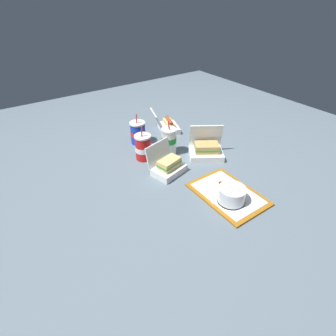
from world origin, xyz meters
The scene contains 12 objects.
ground_plane centered at (0.00, 0.00, 0.00)m, with size 3.20×3.20×0.00m, color slate.
food_tray centered at (0.33, 0.13, 0.01)m, with size 0.37×0.26×0.01m.
cake_container centered at (0.38, 0.10, 0.05)m, with size 0.13×0.13×0.08m.
ketchup_cup centered at (0.27, 0.14, 0.03)m, with size 0.04×0.04×0.02m.
napkin_stack centered at (0.31, 0.07, 0.02)m, with size 0.10×0.10×0.00m, color white.
plastic_fork centered at (0.30, 0.19, 0.02)m, with size 0.11×0.01×0.01m, color white.
clamshell_sandwich_left centered at (-0.01, 0.00, 0.04)m, with size 0.20×0.21×0.16m.
clamshell_sandwich_back centered at (-0.02, 0.29, 0.05)m, with size 0.24×0.25×0.19m.
clamshell_hotdog_front centered at (-0.44, 0.30, 0.04)m, with size 0.23×0.23×0.16m.
soda_cup_back centered at (-0.41, 0.03, 0.07)m, with size 0.10×0.10×0.21m.
soda_cup_center centered at (-0.22, -0.04, 0.08)m, with size 0.10×0.10×0.22m.
soda_cup_left centered at (-0.18, 0.12, 0.09)m, with size 0.09×0.09×0.23m.
Camera 1 is at (0.98, -0.70, 0.87)m, focal length 28.00 mm.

